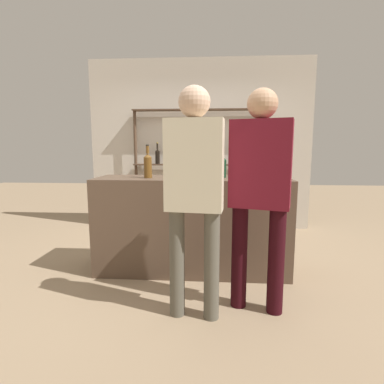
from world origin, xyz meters
TOP-DOWN VIEW (x-y plane):
  - ground_plane at (0.00, 0.00)m, footprint 16.00×16.00m
  - bar_counter at (0.00, 0.00)m, footprint 2.08×0.61m
  - back_wall at (0.00, 1.90)m, footprint 3.68×0.12m
  - back_shelf at (0.00, 1.72)m, footprint 2.16×0.18m
  - counter_bottle_0 at (-0.02, -0.16)m, footprint 0.07×0.07m
  - counter_bottle_1 at (0.14, 0.12)m, footprint 0.07×0.07m
  - counter_bottle_2 at (-0.47, -0.05)m, footprint 0.09×0.09m
  - counter_bottle_3 at (0.33, 0.05)m, footprint 0.08×0.08m
  - wine_glass at (-0.14, 0.20)m, footprint 0.08×0.08m
  - customer_center at (0.08, -0.93)m, footprint 0.46×0.24m
  - customer_right at (0.60, -0.79)m, footprint 0.51×0.33m

SIDE VIEW (x-z plane):
  - ground_plane at x=0.00m, z-range 0.00..0.00m
  - bar_counter at x=0.00m, z-range 0.00..1.04m
  - customer_right at x=0.60m, z-range 0.16..1.98m
  - customer_center at x=0.08m, z-range 0.17..1.99m
  - wine_glass at x=-0.14m, z-range 1.08..1.23m
  - counter_bottle_3 at x=0.33m, z-range 1.01..1.32m
  - counter_bottle_2 at x=-0.47m, z-range 1.00..1.35m
  - counter_bottle_0 at x=-0.02m, z-range 1.00..1.36m
  - counter_bottle_1 at x=0.14m, z-range 1.00..1.38m
  - back_shelf at x=0.00m, z-range 0.31..2.28m
  - back_wall at x=0.00m, z-range 0.00..2.80m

